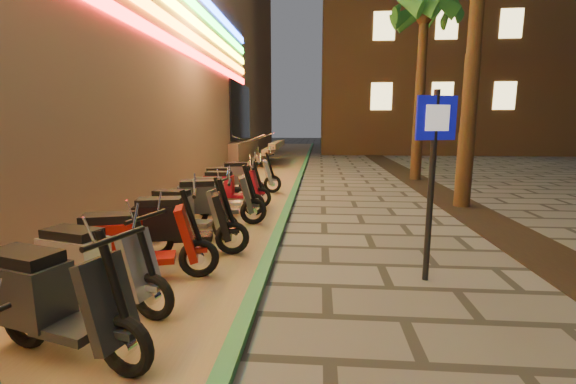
# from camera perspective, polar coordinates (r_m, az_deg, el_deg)

# --- Properties ---
(ground) EXTENTS (120.00, 120.00, 0.00)m
(ground) POSITION_cam_1_polar(r_m,az_deg,el_deg) (3.82, 6.21, -23.69)
(ground) COLOR #474442
(ground) RESTS_ON ground
(parking_strip) EXTENTS (3.40, 60.00, 0.01)m
(parking_strip) POSITION_cam_1_polar(r_m,az_deg,el_deg) (13.58, -5.90, 0.96)
(parking_strip) COLOR #8C7251
(parking_strip) RESTS_ON ground
(green_curb) EXTENTS (0.18, 60.00, 0.10)m
(green_curb) POSITION_cam_1_polar(r_m,az_deg,el_deg) (13.36, 1.28, 1.07)
(green_curb) COLOR #2A703E
(green_curb) RESTS_ON ground
(planting_strip) EXTENTS (1.20, 40.00, 0.02)m
(planting_strip) POSITION_cam_1_polar(r_m,az_deg,el_deg) (9.23, 28.39, -4.44)
(planting_strip) COLOR black
(planting_strip) RESTS_ON ground
(palm_d) EXTENTS (2.97, 3.02, 7.16)m
(palm_d) POSITION_cam_1_polar(r_m,az_deg,el_deg) (16.09, 19.54, 23.18)
(palm_d) COLOR #472D19
(palm_d) RESTS_ON ground
(pedestrian_sign) EXTENTS (0.55, 0.19, 2.55)m
(pedestrian_sign) POSITION_cam_1_polar(r_m,az_deg,el_deg) (5.39, 20.71, 4.43)
(pedestrian_sign) COLOR black
(pedestrian_sign) RESTS_ON ground
(scooter_4) EXTENTS (1.80, 0.92, 1.27)m
(scooter_4) POSITION_cam_1_polar(r_m,az_deg,el_deg) (4.21, -31.90, -13.37)
(scooter_4) COLOR black
(scooter_4) RESTS_ON ground
(scooter_5) EXTENTS (1.72, 0.85, 1.22)m
(scooter_5) POSITION_cam_1_polar(r_m,az_deg,el_deg) (5.00, -26.96, -9.63)
(scooter_5) COLOR black
(scooter_5) RESTS_ON ground
(scooter_6) EXTENTS (1.77, 0.93, 1.26)m
(scooter_6) POSITION_cam_1_polar(r_m,az_deg,el_deg) (5.57, -21.96, -7.12)
(scooter_6) COLOR black
(scooter_6) RESTS_ON ground
(scooter_7) EXTENTS (1.80, 0.81, 1.27)m
(scooter_7) POSITION_cam_1_polar(r_m,az_deg,el_deg) (6.43, -15.95, -4.52)
(scooter_7) COLOR black
(scooter_7) RESTS_ON ground
(scooter_8) EXTENTS (1.69, 0.67, 1.18)m
(scooter_8) POSITION_cam_1_polar(r_m,az_deg,el_deg) (7.42, -15.02, -2.83)
(scooter_8) COLOR black
(scooter_8) RESTS_ON ground
(scooter_9) EXTENTS (1.82, 0.95, 1.29)m
(scooter_9) POSITION_cam_1_polar(r_m,az_deg,el_deg) (8.14, -11.25, -1.25)
(scooter_9) COLOR black
(scooter_9) RESTS_ON ground
(scooter_10) EXTENTS (1.69, 0.69, 1.18)m
(scooter_10) POSITION_cam_1_polar(r_m,az_deg,el_deg) (9.09, -10.12, -0.34)
(scooter_10) COLOR black
(scooter_10) RESTS_ON ground
(scooter_11) EXTENTS (1.71, 0.60, 1.21)m
(scooter_11) POSITION_cam_1_polar(r_m,az_deg,el_deg) (9.98, -8.71, 0.69)
(scooter_11) COLOR black
(scooter_11) RESTS_ON ground
(scooter_12) EXTENTS (1.70, 0.76, 1.19)m
(scooter_12) POSITION_cam_1_polar(r_m,az_deg,el_deg) (11.03, -8.91, 1.51)
(scooter_12) COLOR black
(scooter_12) RESTS_ON ground
(scooter_13) EXTENTS (1.80, 0.96, 1.28)m
(scooter_13) POSITION_cam_1_polar(r_m,az_deg,el_deg) (11.85, -6.43, 2.34)
(scooter_13) COLOR black
(scooter_13) RESTS_ON ground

